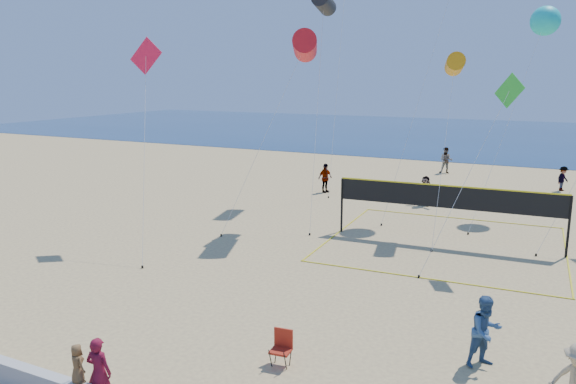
% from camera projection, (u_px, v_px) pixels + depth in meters
% --- Properties ---
extents(ground, '(120.00, 120.00, 0.00)m').
position_uv_depth(ground, '(236.00, 368.00, 13.95)').
color(ground, tan).
rests_on(ground, ground).
extents(ocean, '(140.00, 50.00, 0.03)m').
position_uv_depth(ocean, '(502.00, 135.00, 68.41)').
color(ocean, navy).
rests_on(ocean, ground).
extents(woman, '(0.65, 0.48, 1.62)m').
position_uv_depth(woman, '(99.00, 372.00, 12.19)').
color(woman, maroon).
rests_on(woman, ground).
extents(toddler, '(0.50, 0.40, 0.89)m').
position_uv_depth(toddler, '(77.00, 364.00, 12.09)').
color(toddler, brown).
rests_on(toddler, seawall).
extents(bystander_a, '(1.12, 1.12, 1.84)m').
position_uv_depth(bystander_a, '(486.00, 331.00, 13.90)').
color(bystander_a, '#335480').
rests_on(bystander_a, ground).
extents(far_person_0, '(0.85, 1.16, 1.82)m').
position_uv_depth(far_person_0, '(325.00, 178.00, 34.84)').
color(far_person_0, gray).
rests_on(far_person_0, ground).
extents(far_person_1, '(1.64, 0.98, 1.68)m').
position_uv_depth(far_person_1, '(425.00, 191.00, 31.28)').
color(far_person_1, gray).
rests_on(far_person_1, ground).
extents(far_person_3, '(0.98, 0.79, 1.94)m').
position_uv_depth(far_person_3, '(446.00, 160.00, 41.71)').
color(far_person_3, gray).
rests_on(far_person_3, ground).
extents(far_person_4, '(1.00, 1.16, 1.56)m').
position_uv_depth(far_person_4, '(563.00, 179.00, 35.36)').
color(far_person_4, gray).
rests_on(far_person_4, ground).
extents(camp_chair, '(0.53, 0.65, 1.02)m').
position_uv_depth(camp_chair, '(282.00, 345.00, 14.04)').
color(camp_chair, '#9E2012').
rests_on(camp_chair, ground).
extents(volleyball_net, '(10.06, 9.91, 2.58)m').
position_uv_depth(volleyball_net, '(447.00, 203.00, 23.99)').
color(volleyball_net, black).
rests_on(volleyball_net, ground).
extents(kite_0, '(3.76, 4.50, 9.15)m').
position_uv_depth(kite_0, '(305.00, 46.00, 25.24)').
color(kite_0, red).
rests_on(kite_0, ground).
extents(kite_1, '(1.46, 4.45, 11.11)m').
position_uv_depth(kite_1, '(324.00, 3.00, 26.75)').
color(kite_1, black).
rests_on(kite_1, ground).
extents(kite_2, '(1.23, 4.72, 8.16)m').
position_uv_depth(kite_2, '(455.00, 64.00, 24.93)').
color(kite_2, orange).
rests_on(kite_2, ground).
extents(kite_3, '(3.19, 3.76, 8.74)m').
position_uv_depth(kite_3, '(146.00, 67.00, 23.64)').
color(kite_3, '#E81640').
rests_on(kite_3, ground).
extents(kite_4, '(2.89, 3.55, 7.26)m').
position_uv_depth(kite_4, '(503.00, 104.00, 20.58)').
color(kite_4, green).
rests_on(kite_4, ground).
extents(kite_7, '(3.09, 7.65, 10.64)m').
position_uv_depth(kite_7, '(545.00, 21.00, 28.66)').
color(kite_7, '#15C2C2').
rests_on(kite_7, ground).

